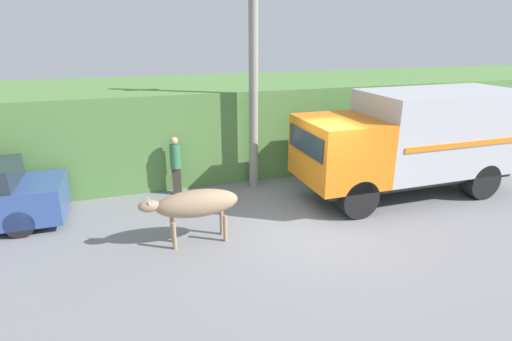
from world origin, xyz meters
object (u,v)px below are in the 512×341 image
at_px(brown_cow, 195,204).
at_px(pedestrian_on_hill, 176,162).
at_px(cargo_truck, 415,139).
at_px(utility_pole, 253,82).

bearing_deg(brown_cow, pedestrian_on_hill, 98.08).
bearing_deg(pedestrian_on_hill, cargo_truck, 169.20).
bearing_deg(utility_pole, cargo_truck, -25.88).
bearing_deg(utility_pole, pedestrian_on_hill, 178.29).
xyz_separation_m(brown_cow, utility_pole, (2.28, 2.93, 2.23)).
height_order(cargo_truck, utility_pole, utility_pole).
distance_m(cargo_truck, brown_cow, 6.52).
distance_m(brown_cow, pedestrian_on_hill, 3.00).
bearing_deg(brown_cow, utility_pole, 59.51).
distance_m(pedestrian_on_hill, utility_pole, 3.19).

